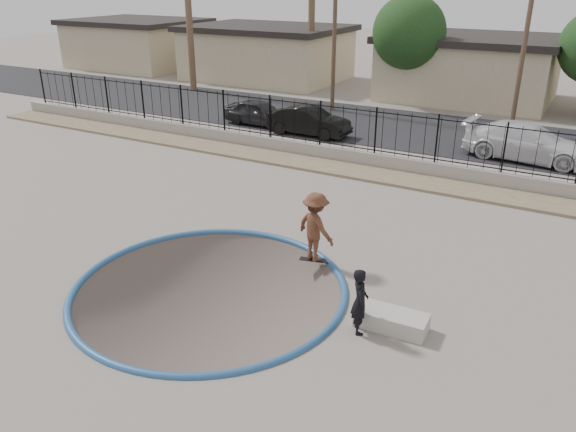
# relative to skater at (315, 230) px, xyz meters

# --- Properties ---
(ground) EXTENTS (120.00, 120.00, 2.20)m
(ground) POSITION_rel_skater_xyz_m (-1.67, 10.40, -2.07)
(ground) COLOR slate
(ground) RESTS_ON ground
(bowl_pit) EXTENTS (6.84, 6.84, 1.80)m
(bowl_pit) POSITION_rel_skater_xyz_m (-1.67, -2.60, -0.97)
(bowl_pit) COLOR #493F38
(bowl_pit) RESTS_ON ground
(coping_ring) EXTENTS (7.04, 7.04, 0.20)m
(coping_ring) POSITION_rel_skater_xyz_m (-1.67, -2.60, -0.97)
(coping_ring) COLOR #26507D
(coping_ring) RESTS_ON ground
(rock_strip) EXTENTS (42.00, 1.60, 0.11)m
(rock_strip) POSITION_rel_skater_xyz_m (-1.67, 7.60, -0.92)
(rock_strip) COLOR #968762
(rock_strip) RESTS_ON ground
(retaining_wall) EXTENTS (42.00, 0.45, 0.60)m
(retaining_wall) POSITION_rel_skater_xyz_m (-1.67, 8.70, -0.67)
(retaining_wall) COLOR gray
(retaining_wall) RESTS_ON ground
(fence) EXTENTS (40.00, 0.04, 1.80)m
(fence) POSITION_rel_skater_xyz_m (-1.67, 8.70, 0.53)
(fence) COLOR black
(fence) RESTS_ON retaining_wall
(street) EXTENTS (90.00, 8.00, 0.04)m
(street) POSITION_rel_skater_xyz_m (-1.67, 15.40, -0.96)
(street) COLOR black
(street) RESTS_ON ground
(house_west_far) EXTENTS (10.60, 8.60, 3.90)m
(house_west_far) POSITION_rel_skater_xyz_m (-29.67, 24.90, 1.00)
(house_west_far) COLOR tan
(house_west_far) RESTS_ON ground
(house_west) EXTENTS (11.60, 8.60, 3.90)m
(house_west) POSITION_rel_skater_xyz_m (-16.67, 24.90, 1.00)
(house_west) COLOR tan
(house_west) RESTS_ON ground
(house_center) EXTENTS (10.60, 8.60, 3.90)m
(house_center) POSITION_rel_skater_xyz_m (-1.67, 24.90, 1.00)
(house_center) COLOR tan
(house_center) RESTS_ON ground
(utility_pole_left) EXTENTS (1.70, 0.24, 9.00)m
(utility_pole_left) POSITION_rel_skater_xyz_m (-7.67, 17.40, 3.73)
(utility_pole_left) COLOR #473323
(utility_pole_left) RESTS_ON ground
(utility_pole_mid) EXTENTS (1.70, 0.24, 9.50)m
(utility_pole_mid) POSITION_rel_skater_xyz_m (2.33, 17.40, 3.98)
(utility_pole_mid) COLOR #473323
(utility_pole_mid) RESTS_ON ground
(street_tree_left) EXTENTS (4.32, 4.32, 6.36)m
(street_tree_left) POSITION_rel_skater_xyz_m (-4.67, 21.40, 3.21)
(street_tree_left) COLOR #473323
(street_tree_left) RESTS_ON ground
(skater) EXTENTS (1.43, 1.12, 1.95)m
(skater) POSITION_rel_skater_xyz_m (0.00, 0.00, 0.00)
(skater) COLOR brown
(skater) RESTS_ON ground
(skateboard) EXTENTS (0.87, 0.42, 0.07)m
(skateboard) POSITION_rel_skater_xyz_m (0.00, 0.00, -0.91)
(skateboard) COLOR black
(skateboard) RESTS_ON ground
(videographer) EXTENTS (0.61, 0.68, 1.55)m
(videographer) POSITION_rel_skater_xyz_m (2.33, -2.45, -0.20)
(videographer) COLOR black
(videographer) RESTS_ON ground
(concrete_ledge) EXTENTS (1.63, 0.77, 0.40)m
(concrete_ledge) POSITION_rel_skater_xyz_m (2.92, -1.97, -0.77)
(concrete_ledge) COLOR #AFA89B
(concrete_ledge) RESTS_ON ground
(car_a) EXTENTS (3.87, 1.66, 1.30)m
(car_a) POSITION_rel_skater_xyz_m (-9.50, 12.30, -0.29)
(car_a) COLOR black
(car_a) RESTS_ON street
(car_b) EXTENTS (4.16, 1.45, 1.37)m
(car_b) POSITION_rel_skater_xyz_m (-6.32, 11.80, -0.25)
(car_b) COLOR black
(car_b) RESTS_ON street
(car_c) EXTENTS (5.45, 2.62, 1.53)m
(car_c) POSITION_rel_skater_xyz_m (3.67, 12.71, -0.17)
(car_c) COLOR silver
(car_c) RESTS_ON street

